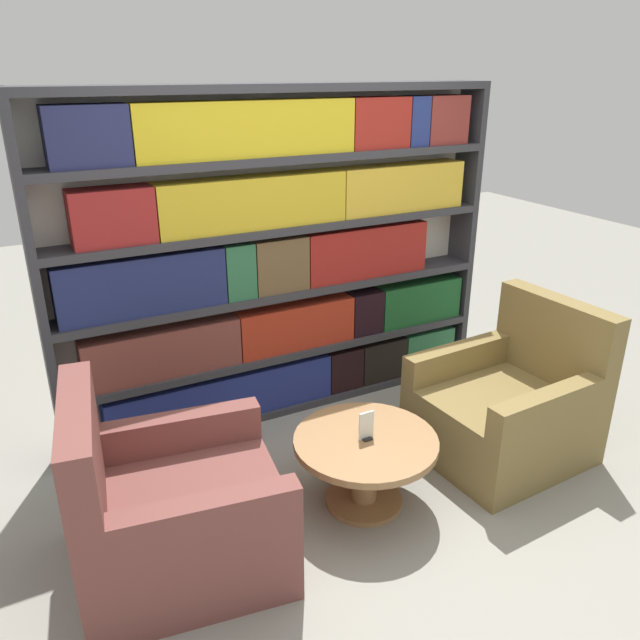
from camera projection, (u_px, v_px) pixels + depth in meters
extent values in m
plane|color=gray|center=(387.00, 511.00, 3.44)|extent=(14.00, 14.00, 0.00)
cube|color=silver|center=(275.00, 255.00, 4.22)|extent=(3.05, 0.05, 2.18)
cube|color=#333338|center=(38.00, 295.00, 3.47)|extent=(0.05, 0.30, 2.18)
cube|color=#333338|center=(460.00, 233.00, 4.77)|extent=(0.05, 0.30, 2.18)
cube|color=#333338|center=(286.00, 401.00, 4.52)|extent=(2.95, 0.30, 0.05)
cube|color=#333338|center=(284.00, 349.00, 4.36)|extent=(2.95, 0.30, 0.05)
cube|color=#333338|center=(283.00, 290.00, 4.20)|extent=(2.95, 0.30, 0.05)
cube|color=#333338|center=(282.00, 227.00, 4.04)|extent=(2.95, 0.30, 0.05)
cube|color=#333338|center=(280.00, 158.00, 3.87)|extent=(2.95, 0.30, 0.05)
cube|color=#333338|center=(278.00, 87.00, 3.72)|extent=(2.95, 0.30, 0.05)
cube|color=navy|center=(223.00, 395.00, 4.22)|extent=(1.57, 0.20, 0.32)
cube|color=black|center=(341.00, 367.00, 4.62)|extent=(0.27, 0.20, 0.32)
cube|color=black|center=(379.00, 358.00, 4.77)|extent=(0.38, 0.20, 0.32)
cube|color=#2D6D44|center=(424.00, 347.00, 4.95)|extent=(0.44, 0.20, 0.32)
cube|color=brown|center=(162.00, 351.00, 3.91)|extent=(0.98, 0.20, 0.31)
cube|color=#AE2F1A|center=(294.00, 325.00, 4.30)|extent=(0.84, 0.20, 0.31)
cube|color=black|center=(363.00, 311.00, 4.54)|extent=(0.25, 0.20, 0.31)
cube|color=#1A5426|center=(416.00, 301.00, 4.75)|extent=(0.69, 0.20, 0.31)
cube|color=navy|center=(142.00, 284.00, 3.70)|extent=(0.99, 0.20, 0.35)
cube|color=#2C6A43|center=(237.00, 270.00, 3.96)|extent=(0.19, 0.20, 0.35)
cube|color=brown|center=(278.00, 264.00, 4.08)|extent=(0.37, 0.20, 0.35)
cube|color=maroon|center=(363.00, 251.00, 4.37)|extent=(0.93, 0.20, 0.35)
cube|color=maroon|center=(112.00, 216.00, 3.49)|extent=(0.46, 0.20, 0.32)
cube|color=gold|center=(252.00, 202.00, 3.86)|extent=(1.22, 0.20, 0.32)
cube|color=gold|center=(399.00, 187.00, 4.33)|extent=(0.96, 0.20, 0.32)
cube|color=#23274F|center=(87.00, 136.00, 3.29)|extent=(0.43, 0.20, 0.32)
cube|color=gold|center=(247.00, 129.00, 3.68)|extent=(1.36, 0.20, 0.32)
cube|color=maroon|center=(376.00, 123.00, 4.07)|extent=(0.43, 0.20, 0.32)
cube|color=navy|center=(413.00, 121.00, 4.20)|extent=(0.15, 0.20, 0.32)
cube|color=maroon|center=(442.00, 120.00, 4.31)|extent=(0.32, 0.20, 0.32)
cube|color=brown|center=(185.00, 526.00, 3.01)|extent=(1.05, 0.97, 0.43)
cube|color=brown|center=(82.00, 459.00, 2.70)|extent=(0.26, 0.85, 0.54)
cube|color=brown|center=(208.00, 519.00, 2.60)|extent=(0.81, 0.23, 0.19)
cube|color=brown|center=(183.00, 431.00, 3.23)|extent=(0.81, 0.23, 0.19)
cube|color=olive|center=(501.00, 423.00, 3.88)|extent=(0.98, 0.89, 0.43)
cube|color=olive|center=(555.00, 339.00, 3.89)|extent=(0.18, 0.85, 0.54)
cube|color=olive|center=(457.00, 359.00, 4.02)|extent=(0.81, 0.16, 0.19)
cube|color=olive|center=(546.00, 408.00, 3.44)|extent=(0.81, 0.16, 0.19)
cylinder|color=olive|center=(365.00, 474.00, 3.44)|extent=(0.14, 0.14, 0.38)
cylinder|color=olive|center=(364.00, 500.00, 3.50)|extent=(0.43, 0.43, 0.03)
cylinder|color=olive|center=(366.00, 442.00, 3.36)|extent=(0.78, 0.78, 0.04)
cube|color=black|center=(366.00, 438.00, 3.35)|extent=(0.05, 0.06, 0.01)
cube|color=silver|center=(366.00, 426.00, 3.32)|extent=(0.09, 0.01, 0.16)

